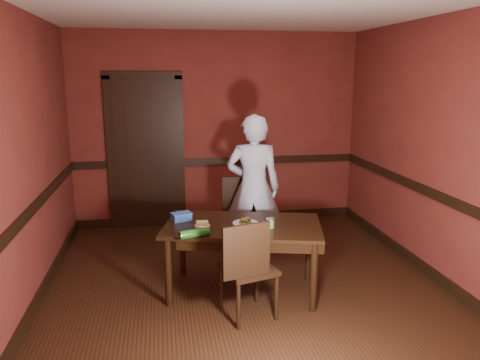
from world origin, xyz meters
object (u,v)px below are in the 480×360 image
object	(u,v)px
chair_far	(243,219)
chair_near	(248,267)
sauce_jar	(270,223)
food_tub	(181,217)
person	(253,188)
cheese_saucer	(202,224)
dining_table	(243,258)
sandwich_plate	(246,223)

from	to	relation	value
chair_far	chair_near	xyz separation A→B (m)	(-0.20, -1.35, -0.01)
sauce_jar	food_tub	bearing A→B (deg)	156.11
person	food_tub	xyz separation A→B (m)	(-0.86, -0.66, -0.10)
food_tub	chair_near	bearing A→B (deg)	-68.89
chair_far	sauce_jar	distance (m)	1.06
person	cheese_saucer	world-z (taller)	person
sauce_jar	chair_near	bearing A→B (deg)	-129.80
dining_table	person	bearing A→B (deg)	86.28
person	food_tub	size ratio (longest dim) A/B	7.65
chair_near	food_tub	bearing A→B (deg)	-67.33
dining_table	chair_near	size ratio (longest dim) A/B	1.63
chair_far	sauce_jar	xyz separation A→B (m)	(0.07, -1.02, 0.28)
chair_far	food_tub	world-z (taller)	chair_far
chair_far	dining_table	bearing A→B (deg)	-100.31
dining_table	cheese_saucer	distance (m)	0.54
person	sandwich_plate	bearing A→B (deg)	86.43
chair_far	sandwich_plate	xyz separation A→B (m)	(-0.14, -0.89, 0.25)
chair_near	person	distance (m)	1.43
sandwich_plate	food_tub	bearing A→B (deg)	159.38
chair_far	cheese_saucer	size ratio (longest dim) A/B	6.30
dining_table	sauce_jar	bearing A→B (deg)	-17.69
person	dining_table	bearing A→B (deg)	84.66
cheese_saucer	person	bearing A→B (deg)	52.03
chair_near	sandwich_plate	xyz separation A→B (m)	(0.06, 0.46, 0.26)
chair_far	person	size ratio (longest dim) A/B	0.55
chair_near	cheese_saucer	world-z (taller)	chair_near
cheese_saucer	chair_far	bearing A→B (deg)	57.28
dining_table	chair_far	world-z (taller)	chair_far
chair_far	chair_near	world-z (taller)	chair_far
chair_near	person	size ratio (longest dim) A/B	0.54
sandwich_plate	sauce_jar	xyz separation A→B (m)	(0.21, -0.13, 0.03)
dining_table	chair_near	distance (m)	0.48
chair_far	food_tub	size ratio (longest dim) A/B	4.24
sandwich_plate	food_tub	xyz separation A→B (m)	(-0.60, 0.23, 0.02)
food_tub	person	bearing A→B (deg)	20.14
dining_table	chair_near	bearing A→B (deg)	-80.00
chair_near	person	xyz separation A→B (m)	(0.31, 1.34, 0.38)
dining_table	food_tub	xyz separation A→B (m)	(-0.58, 0.21, 0.39)
person	cheese_saucer	bearing A→B (deg)	64.48
chair_near	sauce_jar	world-z (taller)	chair_near
chair_far	food_tub	distance (m)	1.03
dining_table	chair_far	size ratio (longest dim) A/B	1.60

